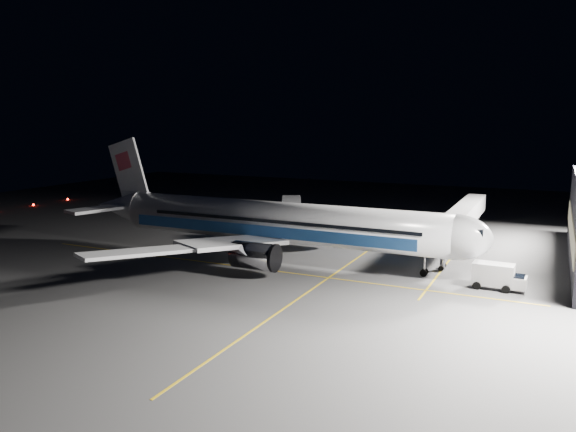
% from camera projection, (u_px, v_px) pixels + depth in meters
% --- Properties ---
extents(ground, '(200.00, 200.00, 0.00)m').
position_uv_depth(ground, '(278.00, 259.00, 79.02)').
color(ground, '#4C4C4F').
rests_on(ground, ground).
extents(guide_line_main, '(0.25, 80.00, 0.01)m').
position_uv_depth(guide_line_main, '(345.00, 267.00, 74.79)').
color(guide_line_main, gold).
rests_on(guide_line_main, ground).
extents(guide_line_cross, '(70.00, 0.25, 0.01)m').
position_uv_depth(guide_line_cross, '(258.00, 269.00, 73.68)').
color(guide_line_cross, gold).
rests_on(guide_line_cross, ground).
extents(guide_line_side, '(0.25, 40.00, 0.01)m').
position_uv_depth(guide_line_side, '(450.00, 259.00, 78.61)').
color(guide_line_side, gold).
rests_on(guide_line_side, ground).
extents(airliner, '(61.48, 54.22, 16.64)m').
position_uv_depth(airliner, '(271.00, 222.00, 78.60)').
color(airliner, silver).
rests_on(airliner, ground).
extents(jet_bridge, '(3.60, 34.40, 6.30)m').
position_uv_depth(jet_bridge, '(461.00, 218.00, 85.00)').
color(jet_bridge, '#B2B2B7').
rests_on(jet_bridge, ground).
extents(service_truck, '(5.97, 2.79, 3.01)m').
position_uv_depth(service_truck, '(498.00, 276.00, 64.52)').
color(service_truck, silver).
rests_on(service_truck, ground).
extents(baggage_tug, '(2.50, 2.25, 1.50)m').
position_uv_depth(baggage_tug, '(275.00, 234.00, 92.62)').
color(baggage_tug, black).
rests_on(baggage_tug, ground).
extents(safety_cone_a, '(0.40, 0.40, 0.60)m').
position_uv_depth(safety_cone_a, '(264.00, 241.00, 89.02)').
color(safety_cone_a, orange).
rests_on(safety_cone_a, ground).
extents(safety_cone_b, '(0.43, 0.43, 0.65)m').
position_uv_depth(safety_cone_b, '(292.00, 237.00, 92.07)').
color(safety_cone_b, orange).
rests_on(safety_cone_b, ground).
extents(safety_cone_c, '(0.44, 0.44, 0.66)m').
position_uv_depth(safety_cone_c, '(345.00, 241.00, 89.33)').
color(safety_cone_c, orange).
rests_on(safety_cone_c, ground).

